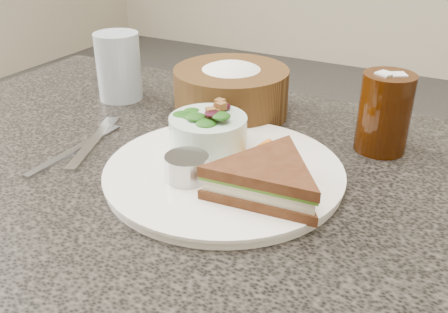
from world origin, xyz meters
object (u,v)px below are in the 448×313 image
object	(u,v)px
sandwich	(268,179)
water_glass	(119,66)
cola_glass	(385,109)
dinner_plate	(224,173)
dressing_ramekin	(187,168)
salad_bowl	(208,127)
bread_basket	(231,84)

from	to	relation	value
sandwich	water_glass	distance (m)	0.43
sandwich	cola_glass	bearing A→B (deg)	63.87
dinner_plate	cola_glass	world-z (taller)	cola_glass
sandwich	dressing_ramekin	world-z (taller)	sandwich
dinner_plate	water_glass	xyz separation A→B (m)	(-0.30, 0.17, 0.05)
sandwich	dressing_ramekin	bearing A→B (deg)	-178.17
cola_glass	dressing_ramekin	bearing A→B (deg)	-129.52
dinner_plate	salad_bowl	bearing A→B (deg)	137.75
salad_bowl	bread_basket	bearing A→B (deg)	105.84
dressing_ramekin	cola_glass	bearing A→B (deg)	50.48
cola_glass	water_glass	size ratio (longest dim) A/B	1.06
dinner_plate	dressing_ramekin	distance (m)	0.06
dinner_plate	dressing_ramekin	bearing A→B (deg)	-119.65
salad_bowl	bread_basket	size ratio (longest dim) A/B	0.57
bread_basket	cola_glass	xyz separation A→B (m)	(0.25, -0.02, 0.01)
sandwich	bread_basket	size ratio (longest dim) A/B	0.87
dinner_plate	bread_basket	xyz separation A→B (m)	(-0.09, 0.19, 0.05)
dinner_plate	bread_basket	bearing A→B (deg)	115.20
dressing_ramekin	sandwich	bearing A→B (deg)	6.68
dinner_plate	water_glass	size ratio (longest dim) A/B	2.59
dinner_plate	salad_bowl	world-z (taller)	salad_bowl
sandwich	dressing_ramekin	size ratio (longest dim) A/B	3.00
dinner_plate	salad_bowl	size ratio (longest dim) A/B	2.84
sandwich	dressing_ramekin	xyz separation A→B (m)	(-0.10, -0.01, -0.01)
dressing_ramekin	bread_basket	xyz separation A→B (m)	(-0.06, 0.24, 0.02)
salad_bowl	water_glass	bearing A→B (deg)	154.13
sandwich	bread_basket	world-z (taller)	bread_basket
cola_glass	water_glass	xyz separation A→B (m)	(-0.46, -0.01, -0.00)
dressing_ramekin	salad_bowl	bearing A→B (deg)	103.67
cola_glass	water_glass	world-z (taller)	cola_glass
cola_glass	dinner_plate	bearing A→B (deg)	-131.73
water_glass	dinner_plate	bearing A→B (deg)	-28.95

